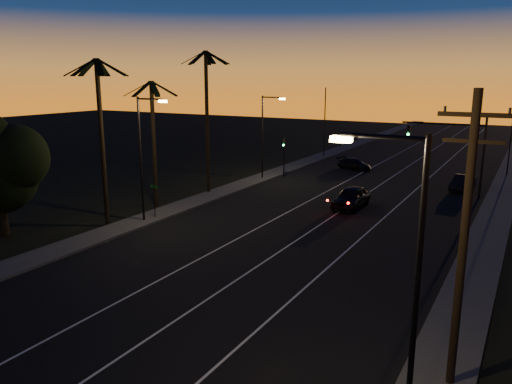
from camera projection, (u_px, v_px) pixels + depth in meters
The scene contains 21 objects.
road at pixel (335, 210), 39.60m from camera, with size 20.00×170.00×0.01m, color black.
sidewalk_left at pixel (218, 193), 44.93m from camera, with size 2.40×170.00×0.16m, color #373734.
sidewalk_right at pixel (490, 230), 34.24m from camera, with size 2.40×170.00×0.16m, color #373734.
lane_stripe_left at pixel (301, 205), 41.03m from camera, with size 0.12×160.00×0.01m, color silver.
lane_stripe_mid at pixel (341, 211), 39.36m from camera, with size 0.12×160.00×0.01m, color silver.
lane_stripe_right at pixel (386, 217), 37.69m from camera, with size 0.12×160.00×0.01m, color silver.
palm_near at pixel (101, 126), 33.83m from camera, with size 4.25×4.16×11.53m.
palm_mid at pixel (153, 130), 39.39m from camera, with size 4.25×4.16×10.03m.
palm_far at pixel (207, 109), 43.71m from camera, with size 4.25×4.16×12.53m.
streetlight_left_near at pixel (144, 150), 35.01m from camera, with size 2.55×0.26×9.00m.
streetlight_left_far at pixel (265, 130), 50.36m from camera, with size 2.55×0.26×8.50m.
streetlight_right_near at pixel (406, 274), 12.91m from camera, with size 2.55×0.26×9.00m.
street_sign at pixel (154, 197), 36.74m from camera, with size 0.70×0.06×2.60m.
utility_pole at pixel (464, 238), 15.88m from camera, with size 2.20×0.28×10.00m.
signal_mast at pixel (455, 142), 43.60m from camera, with size 7.10×0.41×7.00m.
signal_post at pixel (284, 150), 51.96m from camera, with size 0.28×0.37×4.20m.
far_pole_left at pixel (325, 123), 65.07m from camera, with size 0.14×0.14×9.00m, color black.
far_pole_right at pixel (511, 134), 52.02m from camera, with size 0.14×0.14×9.00m, color black.
lead_car at pixel (351, 197), 40.17m from camera, with size 2.08×5.52×1.68m.
right_car at pixel (463, 183), 46.24m from camera, with size 1.96×4.43×1.42m.
cross_car at pixel (354, 164), 56.89m from camera, with size 4.58×3.14×1.23m.
Camera 1 is at (13.23, -6.45, 10.31)m, focal length 35.00 mm.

